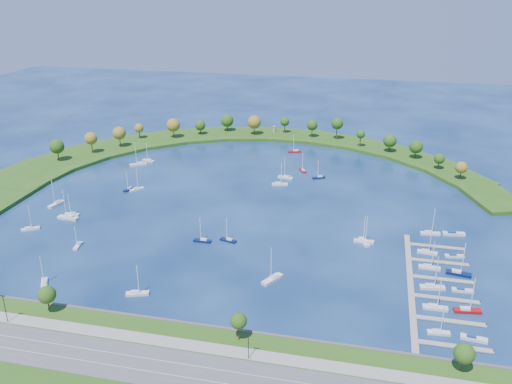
% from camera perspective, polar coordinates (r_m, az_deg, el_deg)
% --- Properties ---
extents(ground, '(700.00, 700.00, 0.00)m').
position_cam_1_polar(ground, '(267.32, -1.28, -1.10)').
color(ground, '#071C42').
rests_on(ground, ground).
extents(south_shoreline, '(420.00, 43.10, 11.60)m').
position_cam_1_polar(south_shoreline, '(167.08, -12.00, -17.35)').
color(south_shoreline, '#295215').
rests_on(south_shoreline, ground).
extents(breakwater, '(286.74, 247.64, 2.00)m').
position_cam_1_polar(breakwater, '(323.27, -7.19, 3.15)').
color(breakwater, '#295215').
rests_on(breakwater, ground).
extents(breakwater_trees, '(237.12, 96.12, 14.90)m').
position_cam_1_polar(breakwater_trees, '(348.72, -1.24, 6.36)').
color(breakwater_trees, '#382314').
rests_on(breakwater_trees, breakwater).
extents(harbor_tower, '(2.60, 2.60, 3.94)m').
position_cam_1_polar(harbor_tower, '(379.75, 1.95, 6.71)').
color(harbor_tower, gray).
rests_on(harbor_tower, breakwater).
extents(dock_system, '(24.28, 82.00, 1.60)m').
position_cam_1_polar(dock_system, '(207.67, 18.12, -9.60)').
color(dock_system, gray).
rests_on(dock_system, ground).
extents(moored_boat_0, '(8.45, 2.52, 12.35)m').
position_cam_1_polar(moored_boat_0, '(232.70, 11.38, -5.08)').
color(moored_boat_0, silver).
rests_on(moored_boat_0, ground).
extents(moored_boat_1, '(4.06, 7.23, 10.25)m').
position_cam_1_polar(moored_boat_1, '(289.71, -13.37, 0.36)').
color(moored_boat_1, '#09153D').
rests_on(moored_boat_1, ground).
extents(moored_boat_2, '(7.35, 5.10, 10.61)m').
position_cam_1_polar(moored_boat_2, '(299.92, 6.70, 1.60)').
color(moored_boat_2, '#09153D').
rests_on(moored_boat_2, ground).
extents(moored_boat_3, '(5.83, 7.64, 11.25)m').
position_cam_1_polar(moored_boat_3, '(213.97, -21.59, -8.94)').
color(moored_boat_3, silver).
rests_on(moored_boat_3, ground).
extents(moored_boat_4, '(8.38, 4.73, 11.88)m').
position_cam_1_polar(moored_boat_4, '(198.25, -12.52, -10.40)').
color(moored_boat_4, silver).
rests_on(moored_boat_4, ground).
extents(moored_boat_5, '(8.29, 4.83, 11.77)m').
position_cam_1_polar(moored_boat_5, '(342.69, 4.12, 4.37)').
color(moored_boat_5, maroon).
rests_on(moored_boat_5, ground).
extents(moored_boat_6, '(6.40, 7.42, 11.32)m').
position_cam_1_polar(moored_boat_6, '(288.56, -12.56, 0.35)').
color(moored_boat_6, silver).
rests_on(moored_boat_6, ground).
extents(moored_boat_7, '(8.82, 4.03, 12.52)m').
position_cam_1_polar(moored_boat_7, '(288.60, 2.53, 0.90)').
color(moored_boat_7, silver).
rests_on(moored_boat_7, ground).
extents(moored_boat_8, '(7.65, 3.88, 10.83)m').
position_cam_1_polar(moored_boat_8, '(229.35, -2.97, -5.07)').
color(moored_boat_8, '#09153D').
rests_on(moored_boat_8, ground).
extents(moored_boat_9, '(4.70, 9.44, 13.37)m').
position_cam_1_polar(moored_boat_9, '(281.41, -20.45, -1.14)').
color(moored_boat_9, silver).
rests_on(moored_boat_9, ground).
extents(moored_boat_10, '(5.24, 7.16, 10.44)m').
position_cam_1_polar(moored_boat_10, '(309.55, 5.00, 2.34)').
color(moored_boat_10, maroon).
rests_on(moored_boat_10, ground).
extents(moored_boat_11, '(5.32, 8.35, 11.94)m').
position_cam_1_polar(moored_boat_11, '(232.20, 11.40, -5.15)').
color(moored_boat_11, silver).
rests_on(moored_boat_11, ground).
extents(moored_boat_12, '(7.63, 6.31, 11.47)m').
position_cam_1_polar(moored_boat_12, '(259.04, -22.87, -3.56)').
color(moored_boat_12, silver).
rests_on(moored_boat_12, ground).
extents(moored_boat_13, '(8.31, 4.39, 11.77)m').
position_cam_1_polar(moored_boat_13, '(331.28, -11.35, 3.34)').
color(moored_boat_13, silver).
rests_on(moored_boat_13, ground).
extents(moored_boat_14, '(7.66, 2.26, 11.20)m').
position_cam_1_polar(moored_boat_14, '(229.78, -5.72, -5.10)').
color(moored_boat_14, '#09153D').
rests_on(moored_boat_14, ground).
extents(moored_boat_15, '(7.28, 2.46, 10.54)m').
position_cam_1_polar(moored_boat_15, '(267.44, -18.98, -2.18)').
color(moored_boat_15, silver).
rests_on(moored_boat_15, ground).
extents(moored_boat_16, '(8.95, 4.13, 12.70)m').
position_cam_1_polar(moored_boat_16, '(298.25, 3.18, 1.62)').
color(moored_boat_16, silver).
rests_on(moored_boat_16, ground).
extents(moored_boat_17, '(10.13, 3.48, 14.63)m').
position_cam_1_polar(moored_boat_17, '(263.78, -19.34, -2.54)').
color(moored_boat_17, silver).
rests_on(moored_boat_17, ground).
extents(moored_boat_18, '(7.19, 9.61, 14.08)m').
position_cam_1_polar(moored_boat_18, '(201.81, 1.77, -9.15)').
color(moored_boat_18, silver).
rests_on(moored_boat_18, ground).
extents(moored_boat_19, '(2.93, 6.88, 9.80)m').
position_cam_1_polar(moored_boat_19, '(236.82, -18.42, -5.36)').
color(moored_boat_19, silver).
rests_on(moored_boat_19, ground).
extents(moored_boat_20, '(9.63, 7.65, 14.32)m').
position_cam_1_polar(moored_boat_20, '(325.74, -12.40, 2.94)').
color(moored_boat_20, silver).
rests_on(moored_boat_20, ground).
extents(docked_boat_0, '(7.28, 2.68, 10.46)m').
position_cam_1_polar(docked_boat_0, '(184.78, 18.83, -13.87)').
color(docked_boat_0, silver).
rests_on(docked_boat_0, ground).
extents(docked_boat_1, '(8.26, 3.26, 1.64)m').
position_cam_1_polar(docked_boat_1, '(186.14, 22.12, -14.19)').
color(docked_boat_1, silver).
rests_on(docked_boat_1, ground).
extents(docked_boat_2, '(8.36, 2.48, 12.24)m').
position_cam_1_polar(docked_boat_2, '(196.16, 18.49, -11.49)').
color(docked_boat_2, silver).
rests_on(docked_boat_2, ground).
extents(docked_boat_3, '(9.29, 3.74, 13.27)m').
position_cam_1_polar(docked_boat_3, '(198.20, 21.54, -11.57)').
color(docked_boat_3, maroon).
rests_on(docked_boat_3, ground).
extents(docked_boat_4, '(9.21, 3.72, 13.15)m').
position_cam_1_polar(docked_boat_4, '(207.06, 18.21, -9.52)').
color(docked_boat_4, silver).
rests_on(docked_boat_4, ground).
extents(docked_boat_5, '(7.59, 2.27, 1.54)m').
position_cam_1_polar(docked_boat_5, '(209.25, 21.07, -9.70)').
color(docked_boat_5, silver).
rests_on(docked_boat_5, ground).
extents(docked_boat_6, '(8.26, 2.66, 12.00)m').
position_cam_1_polar(docked_boat_6, '(219.58, 17.94, -7.56)').
color(docked_boat_6, silver).
rests_on(docked_boat_6, ground).
extents(docked_boat_7, '(9.54, 4.02, 13.59)m').
position_cam_1_polar(docked_boat_7, '(219.01, 20.73, -8.03)').
color(docked_boat_7, '#09153D').
rests_on(docked_boat_7, ground).
extents(docked_boat_8, '(8.15, 3.09, 11.69)m').
position_cam_1_polar(docked_boat_8, '(230.46, 17.73, -6.05)').
color(docked_boat_8, silver).
rests_on(docked_boat_8, ground).
extents(docked_boat_9, '(7.75, 3.18, 1.53)m').
position_cam_1_polar(docked_boat_9, '(231.39, 20.32, -6.39)').
color(docked_boat_9, silver).
rests_on(docked_boat_9, ground).
extents(docked_boat_10, '(8.68, 3.54, 12.39)m').
position_cam_1_polar(docked_boat_10, '(246.76, 18.02, -4.13)').
color(docked_boat_10, silver).
rests_on(docked_boat_10, ground).
extents(docked_boat_11, '(9.71, 3.86, 1.93)m').
position_cam_1_polar(docked_boat_11, '(249.83, 20.25, -4.16)').
color(docked_boat_11, silver).
rests_on(docked_boat_11, ground).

